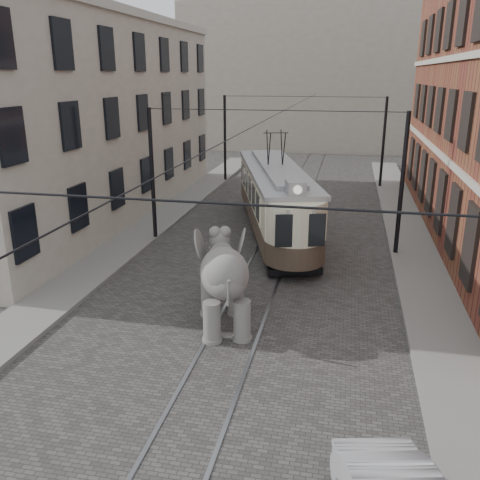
# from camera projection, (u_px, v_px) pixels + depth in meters

# --- Properties ---
(ground) EXTENTS (120.00, 120.00, 0.00)m
(ground) POSITION_uv_depth(u_px,v_px,m) (249.00, 303.00, 17.36)
(ground) COLOR #494644
(tram_rails) EXTENTS (1.54, 80.00, 0.02)m
(tram_rails) POSITION_uv_depth(u_px,v_px,m) (249.00, 303.00, 17.36)
(tram_rails) COLOR slate
(tram_rails) RESTS_ON ground
(sidewalk_right) EXTENTS (2.00, 60.00, 0.15)m
(sidewalk_right) POSITION_uv_depth(u_px,v_px,m) (436.00, 318.00, 16.16)
(sidewalk_right) COLOR slate
(sidewalk_right) RESTS_ON ground
(sidewalk_left) EXTENTS (2.00, 60.00, 0.15)m
(sidewalk_left) POSITION_uv_depth(u_px,v_px,m) (73.00, 285.00, 18.62)
(sidewalk_left) COLOR slate
(sidewalk_left) RESTS_ON ground
(stucco_building) EXTENTS (7.00, 24.00, 10.00)m
(stucco_building) POSITION_uv_depth(u_px,v_px,m) (82.00, 121.00, 27.30)
(stucco_building) COLOR #9E9583
(stucco_building) RESTS_ON ground
(distant_block) EXTENTS (28.00, 10.00, 14.00)m
(distant_block) POSITION_uv_depth(u_px,v_px,m) (324.00, 78.00, 52.46)
(distant_block) COLOR #9E9583
(distant_block) RESTS_ON ground
(catenary) EXTENTS (11.00, 30.20, 6.00)m
(catenary) POSITION_uv_depth(u_px,v_px,m) (267.00, 186.00, 21.14)
(catenary) COLOR black
(catenary) RESTS_ON ground
(tram) EXTENTS (5.79, 12.40, 4.83)m
(tram) POSITION_uv_depth(u_px,v_px,m) (275.00, 183.00, 24.46)
(tram) COLOR beige
(tram) RESTS_ON ground
(elephant) EXTENTS (3.71, 4.99, 2.72)m
(elephant) POSITION_uv_depth(u_px,v_px,m) (224.00, 285.00, 15.34)
(elephant) COLOR slate
(elephant) RESTS_ON ground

